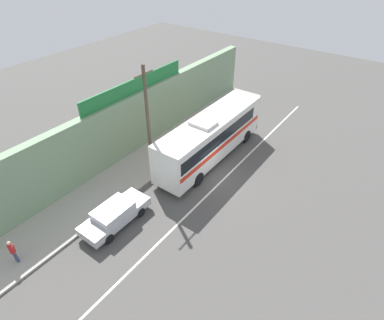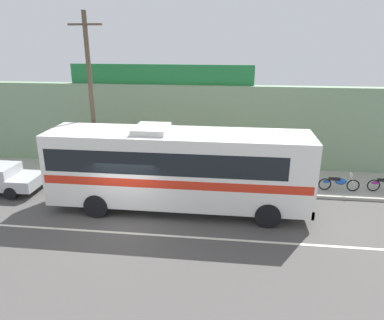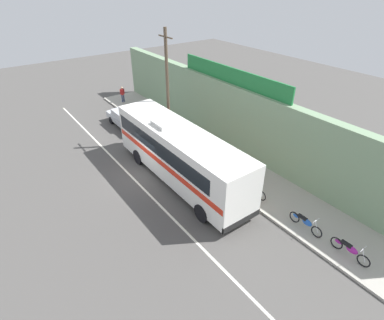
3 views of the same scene
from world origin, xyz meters
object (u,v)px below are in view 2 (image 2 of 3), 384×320
object	(u,v)px
intercity_bus	(176,166)
utility_pole	(92,100)
motorcycle_red	(264,180)
pedestrian_far_right	(145,160)
motorcycle_orange	(338,183)

from	to	relation	value
intercity_bus	utility_pole	xyz separation A→B (m)	(-4.45, 2.13, 2.38)
intercity_bus	utility_pole	bearing A→B (deg)	154.46
motorcycle_red	pedestrian_far_right	distance (m)	6.28
intercity_bus	utility_pole	size ratio (longest dim) A/B	1.35
utility_pole	motorcycle_orange	bearing A→B (deg)	2.26
pedestrian_far_right	motorcycle_orange	bearing A→B (deg)	-3.22
motorcycle_red	utility_pole	bearing A→B (deg)	-177.03
utility_pole	motorcycle_red	bearing A→B (deg)	2.97
pedestrian_far_right	motorcycle_red	bearing A→B (deg)	-5.41
utility_pole	motorcycle_red	distance (m)	9.32
intercity_bus	utility_pole	distance (m)	5.48
intercity_bus	utility_pole	world-z (taller)	utility_pole
utility_pole	pedestrian_far_right	distance (m)	4.13
motorcycle_orange	pedestrian_far_right	distance (m)	9.87
motorcycle_red	pedestrian_far_right	size ratio (longest dim) A/B	1.14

